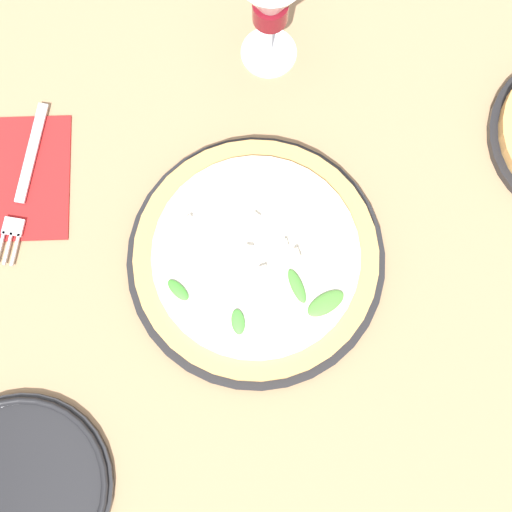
{
  "coord_description": "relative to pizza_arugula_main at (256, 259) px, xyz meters",
  "views": [
    {
      "loc": [
        0.14,
        -0.08,
        0.82
      ],
      "look_at": [
        -0.03,
        -0.04,
        0.03
      ],
      "focal_mm": 50.0,
      "sensor_mm": 36.0,
      "label": 1
    }
  ],
  "objects": [
    {
      "name": "napkin",
      "position": [
        -0.17,
        -0.24,
        -0.01
      ],
      "size": [
        0.17,
        0.13,
        0.01
      ],
      "rotation": [
        0.0,
        0.0,
        -0.21
      ],
      "color": "#B21E1E",
      "rests_on": "ground_plane"
    },
    {
      "name": "side_plate_white",
      "position": [
        0.19,
        -0.31,
        -0.01
      ],
      "size": [
        0.21,
        0.21,
        0.02
      ],
      "color": "black",
      "rests_on": "ground_plane"
    },
    {
      "name": "wine_glass",
      "position": [
        -0.26,
        0.08,
        0.1
      ],
      "size": [
        0.07,
        0.07,
        0.16
      ],
      "color": "white",
      "rests_on": "ground_plane"
    },
    {
      "name": "pizza_arugula_main",
      "position": [
        0.0,
        0.0,
        0.0
      ],
      "size": [
        0.3,
        0.3,
        0.05
      ],
      "color": "black",
      "rests_on": "ground_plane"
    },
    {
      "name": "ground_plane",
      "position": [
        0.03,
        0.04,
        -0.02
      ],
      "size": [
        6.0,
        6.0,
        0.0
      ],
      "primitive_type": "plane",
      "color": "#9E7A56"
    },
    {
      "name": "fork",
      "position": [
        -0.16,
        -0.25,
        -0.01
      ],
      "size": [
        0.19,
        0.1,
        0.0
      ],
      "rotation": [
        0.0,
        0.0,
        -0.41
      ],
      "color": "silver",
      "rests_on": "ground_plane"
    }
  ]
}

